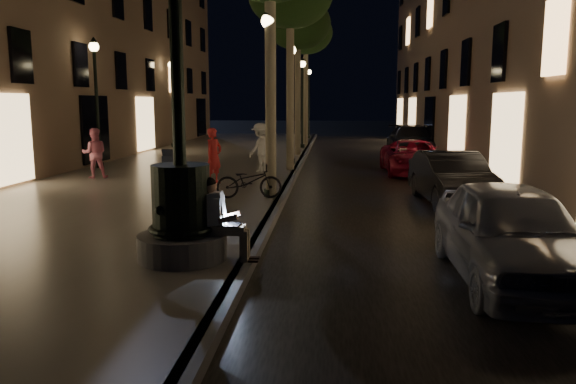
# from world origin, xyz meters

# --- Properties ---
(ground) EXTENTS (120.00, 120.00, 0.00)m
(ground) POSITION_xyz_m (0.00, 15.00, 0.00)
(ground) COLOR black
(ground) RESTS_ON ground
(cobble_lane) EXTENTS (6.00, 45.00, 0.02)m
(cobble_lane) POSITION_xyz_m (3.00, 15.00, 0.01)
(cobble_lane) COLOR black
(cobble_lane) RESTS_ON ground
(promenade) EXTENTS (8.00, 45.00, 0.20)m
(promenade) POSITION_xyz_m (-4.00, 15.00, 0.10)
(promenade) COLOR slate
(promenade) RESTS_ON ground
(curb_strip) EXTENTS (0.25, 45.00, 0.20)m
(curb_strip) POSITION_xyz_m (0.00, 15.00, 0.10)
(curb_strip) COLOR #59595B
(curb_strip) RESTS_ON ground
(fountain_lamppost) EXTENTS (1.40, 1.40, 5.21)m
(fountain_lamppost) POSITION_xyz_m (-1.00, 2.00, 1.21)
(fountain_lamppost) COLOR #59595B
(fountain_lamppost) RESTS_ON promenade
(seated_man_laptop) EXTENTS (0.93, 0.32, 1.31)m
(seated_man_laptop) POSITION_xyz_m (-0.39, 2.00, 0.89)
(seated_man_laptop) COLOR tan
(seated_man_laptop) RESTS_ON promenade
(tree_third) EXTENTS (3.00, 3.00, 7.20)m
(tree_third) POSITION_xyz_m (-0.30, 20.00, 6.14)
(tree_third) COLOR #6B604C
(tree_third) RESTS_ON promenade
(tree_far) EXTENTS (3.00, 3.00, 7.50)m
(tree_far) POSITION_xyz_m (-0.22, 26.00, 6.43)
(tree_far) COLOR #6B604C
(tree_far) RESTS_ON promenade
(lamp_curb_a) EXTENTS (0.36, 0.36, 4.81)m
(lamp_curb_a) POSITION_xyz_m (-0.30, 8.00, 3.24)
(lamp_curb_a) COLOR black
(lamp_curb_a) RESTS_ON promenade
(lamp_curb_b) EXTENTS (0.36, 0.36, 4.81)m
(lamp_curb_b) POSITION_xyz_m (-0.30, 16.00, 3.24)
(lamp_curb_b) COLOR black
(lamp_curb_b) RESTS_ON promenade
(lamp_curb_c) EXTENTS (0.36, 0.36, 4.81)m
(lamp_curb_c) POSITION_xyz_m (-0.30, 24.00, 3.24)
(lamp_curb_c) COLOR black
(lamp_curb_c) RESTS_ON promenade
(lamp_curb_d) EXTENTS (0.36, 0.36, 4.81)m
(lamp_curb_d) POSITION_xyz_m (-0.30, 32.00, 3.24)
(lamp_curb_d) COLOR black
(lamp_curb_d) RESTS_ON promenade
(lamp_left_b) EXTENTS (0.36, 0.36, 4.81)m
(lamp_left_b) POSITION_xyz_m (-7.40, 14.00, 3.24)
(lamp_left_b) COLOR black
(lamp_left_b) RESTS_ON promenade
(lamp_left_c) EXTENTS (0.36, 0.36, 4.81)m
(lamp_left_c) POSITION_xyz_m (-7.40, 24.00, 3.24)
(lamp_left_c) COLOR black
(lamp_left_c) RESTS_ON promenade
(stroller) EXTENTS (0.53, 1.08, 1.09)m
(stroller) POSITION_xyz_m (-3.73, 11.05, 0.75)
(stroller) COLOR black
(stroller) RESTS_ON promenade
(car_front) EXTENTS (1.79, 4.37, 1.48)m
(car_front) POSITION_xyz_m (4.00, 1.91, 0.74)
(car_front) COLOR #A1A2A8
(car_front) RESTS_ON ground
(car_second) EXTENTS (1.75, 4.25, 1.37)m
(car_second) POSITION_xyz_m (4.46, 8.37, 0.68)
(car_second) COLOR black
(car_second) RESTS_ON ground
(car_third) EXTENTS (2.17, 4.55, 1.26)m
(car_third) POSITION_xyz_m (4.34, 14.60, 0.63)
(car_third) COLOR maroon
(car_third) RESTS_ON ground
(car_rear) EXTENTS (2.20, 5.26, 1.52)m
(car_rear) POSITION_xyz_m (5.20, 21.52, 0.76)
(car_rear) COLOR #2A2B2F
(car_rear) RESTS_ON ground
(pedestrian_red) EXTENTS (0.66, 0.74, 1.69)m
(pedestrian_red) POSITION_xyz_m (-2.23, 10.22, 1.04)
(pedestrian_red) COLOR red
(pedestrian_red) RESTS_ON promenade
(pedestrian_pink) EXTENTS (0.96, 0.86, 1.63)m
(pedestrian_pink) POSITION_xyz_m (-6.35, 11.14, 1.01)
(pedestrian_pink) COLOR pink
(pedestrian_pink) RESTS_ON promenade
(pedestrian_white) EXTENTS (1.14, 1.28, 1.73)m
(pedestrian_white) POSITION_xyz_m (-1.20, 13.31, 1.06)
(pedestrian_white) COLOR silver
(pedestrian_white) RESTS_ON promenade
(bicycle) EXTENTS (1.75, 0.81, 0.88)m
(bicycle) POSITION_xyz_m (-0.79, 7.71, 0.64)
(bicycle) COLOR black
(bicycle) RESTS_ON promenade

